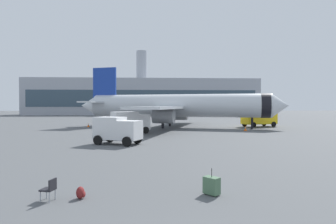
{
  "coord_description": "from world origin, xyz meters",
  "views": [
    {
      "loc": [
        -0.01,
        -5.49,
        3.7
      ],
      "look_at": [
        1.77,
        25.33,
        3.0
      ],
      "focal_mm": 30.45,
      "sensor_mm": 36.0,
      "label": 1
    }
  ],
  "objects_px": {
    "safety_cone_mid": "(88,125)",
    "rolling_suitcase": "(212,185)",
    "traveller_backpack": "(81,193)",
    "service_truck": "(130,121)",
    "gate_chair": "(50,188)",
    "fuel_truck": "(259,117)",
    "cargo_van": "(117,129)",
    "airplane_at_gate": "(177,106)",
    "safety_cone_near": "(245,128)"
  },
  "relations": [
    {
      "from": "traveller_backpack",
      "to": "rolling_suitcase",
      "type": "bearing_deg",
      "value": 2.03
    },
    {
      "from": "safety_cone_mid",
      "to": "gate_chair",
      "type": "distance_m",
      "value": 39.13
    },
    {
      "from": "safety_cone_near",
      "to": "fuel_truck",
      "type": "bearing_deg",
      "value": 57.44
    },
    {
      "from": "airplane_at_gate",
      "to": "service_truck",
      "type": "bearing_deg",
      "value": -125.62
    },
    {
      "from": "airplane_at_gate",
      "to": "rolling_suitcase",
      "type": "relative_size",
      "value": 31.81
    },
    {
      "from": "fuel_truck",
      "to": "cargo_van",
      "type": "bearing_deg",
      "value": -135.97
    },
    {
      "from": "airplane_at_gate",
      "to": "cargo_van",
      "type": "relative_size",
      "value": 7.24
    },
    {
      "from": "service_truck",
      "to": "safety_cone_mid",
      "type": "bearing_deg",
      "value": 124.33
    },
    {
      "from": "safety_cone_near",
      "to": "cargo_van",
      "type": "bearing_deg",
      "value": -141.6
    },
    {
      "from": "fuel_truck",
      "to": "safety_cone_mid",
      "type": "bearing_deg",
      "value": 177.81
    },
    {
      "from": "fuel_truck",
      "to": "service_truck",
      "type": "bearing_deg",
      "value": -153.64
    },
    {
      "from": "airplane_at_gate",
      "to": "rolling_suitcase",
      "type": "distance_m",
      "value": 36.38
    },
    {
      "from": "traveller_backpack",
      "to": "gate_chair",
      "type": "bearing_deg",
      "value": -170.33
    },
    {
      "from": "safety_cone_near",
      "to": "safety_cone_mid",
      "type": "bearing_deg",
      "value": 160.2
    },
    {
      "from": "cargo_van",
      "to": "traveller_backpack",
      "type": "distance_m",
      "value": 16.02
    },
    {
      "from": "cargo_van",
      "to": "gate_chair",
      "type": "relative_size",
      "value": 5.62
    },
    {
      "from": "airplane_at_gate",
      "to": "cargo_van",
      "type": "height_order",
      "value": "airplane_at_gate"
    },
    {
      "from": "service_truck",
      "to": "gate_chair",
      "type": "height_order",
      "value": "service_truck"
    },
    {
      "from": "fuel_truck",
      "to": "gate_chair",
      "type": "xyz_separation_m",
      "value": [
        -22.62,
        -37.38,
        -1.27
      ]
    },
    {
      "from": "traveller_backpack",
      "to": "cargo_van",
      "type": "bearing_deg",
      "value": 91.67
    },
    {
      "from": "fuel_truck",
      "to": "rolling_suitcase",
      "type": "relative_size",
      "value": 5.86
    },
    {
      "from": "service_truck",
      "to": "safety_cone_near",
      "type": "height_order",
      "value": "service_truck"
    },
    {
      "from": "service_truck",
      "to": "fuel_truck",
      "type": "distance_m",
      "value": 24.02
    },
    {
      "from": "service_truck",
      "to": "safety_cone_near",
      "type": "relative_size",
      "value": 6.98
    },
    {
      "from": "service_truck",
      "to": "fuel_truck",
      "type": "height_order",
      "value": "fuel_truck"
    },
    {
      "from": "service_truck",
      "to": "gate_chair",
      "type": "bearing_deg",
      "value": -92.36
    },
    {
      "from": "fuel_truck",
      "to": "safety_cone_mid",
      "type": "distance_m",
      "value": 29.63
    },
    {
      "from": "rolling_suitcase",
      "to": "safety_cone_mid",
      "type": "bearing_deg",
      "value": 109.35
    },
    {
      "from": "rolling_suitcase",
      "to": "gate_chair",
      "type": "height_order",
      "value": "rolling_suitcase"
    },
    {
      "from": "safety_cone_near",
      "to": "safety_cone_mid",
      "type": "relative_size",
      "value": 1.12
    },
    {
      "from": "fuel_truck",
      "to": "cargo_van",
      "type": "relative_size",
      "value": 1.33
    },
    {
      "from": "airplane_at_gate",
      "to": "safety_cone_mid",
      "type": "relative_size",
      "value": 51.65
    },
    {
      "from": "cargo_van",
      "to": "safety_cone_mid",
      "type": "bearing_deg",
      "value": 108.84
    },
    {
      "from": "safety_cone_mid",
      "to": "rolling_suitcase",
      "type": "distance_m",
      "value": 40.41
    },
    {
      "from": "airplane_at_gate",
      "to": "service_truck",
      "type": "height_order",
      "value": "airplane_at_gate"
    },
    {
      "from": "safety_cone_near",
      "to": "gate_chair",
      "type": "relative_size",
      "value": 0.88
    },
    {
      "from": "rolling_suitcase",
      "to": "traveller_backpack",
      "type": "relative_size",
      "value": 2.29
    },
    {
      "from": "traveller_backpack",
      "to": "gate_chair",
      "type": "height_order",
      "value": "gate_chair"
    },
    {
      "from": "cargo_van",
      "to": "traveller_backpack",
      "type": "height_order",
      "value": "cargo_van"
    },
    {
      "from": "safety_cone_mid",
      "to": "safety_cone_near",
      "type": "bearing_deg",
      "value": -19.8
    },
    {
      "from": "airplane_at_gate",
      "to": "safety_cone_near",
      "type": "bearing_deg",
      "value": -36.1
    },
    {
      "from": "safety_cone_near",
      "to": "gate_chair",
      "type": "height_order",
      "value": "gate_chair"
    },
    {
      "from": "airplane_at_gate",
      "to": "gate_chair",
      "type": "xyz_separation_m",
      "value": [
        -8.17,
        -36.57,
        -3.16
      ]
    },
    {
      "from": "service_truck",
      "to": "safety_cone_mid",
      "type": "height_order",
      "value": "service_truck"
    },
    {
      "from": "safety_cone_near",
      "to": "safety_cone_mid",
      "type": "distance_m",
      "value": 26.18
    },
    {
      "from": "service_truck",
      "to": "rolling_suitcase",
      "type": "height_order",
      "value": "service_truck"
    },
    {
      "from": "traveller_backpack",
      "to": "safety_cone_mid",
      "type": "bearing_deg",
      "value": 101.93
    },
    {
      "from": "rolling_suitcase",
      "to": "traveller_backpack",
      "type": "height_order",
      "value": "rolling_suitcase"
    },
    {
      "from": "cargo_van",
      "to": "safety_cone_near",
      "type": "relative_size",
      "value": 6.39
    },
    {
      "from": "safety_cone_near",
      "to": "safety_cone_mid",
      "type": "xyz_separation_m",
      "value": [
        -24.63,
        8.87,
        -0.04
      ]
    }
  ]
}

